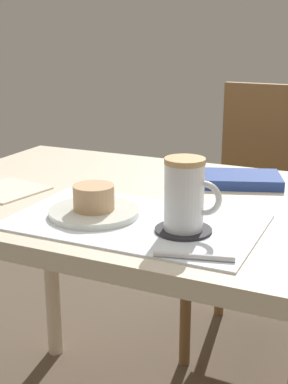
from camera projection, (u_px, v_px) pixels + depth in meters
name	position (u px, v px, depth m)	size (l,w,h in m)	color
dining_table	(182.00, 236.00, 1.17)	(1.22, 0.69, 0.70)	beige
wooden_chair	(266.00, 211.00, 1.77)	(0.43, 0.43, 0.88)	brown
placemat	(135.00, 222.00, 1.02)	(0.47, 0.28, 0.00)	white
pastry_plate	(94.00, 212.00, 1.05)	(0.18, 0.18, 0.01)	silver
pastry	(94.00, 197.00, 1.04)	(0.08, 0.08, 0.05)	tan
coffee_coaster	(183.00, 230.00, 0.97)	(0.10, 0.10, 0.01)	#232328
coffee_mug	(185.00, 194.00, 0.94)	(0.11, 0.07, 0.13)	white
teaspoon	(194.00, 257.00, 0.85)	(0.01, 0.01, 0.13)	silver
paper_napkin	(7.00, 190.00, 1.22)	(0.15, 0.15, 0.00)	silver
small_book	(242.00, 179.00, 1.27)	(0.18, 0.12, 0.02)	navy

